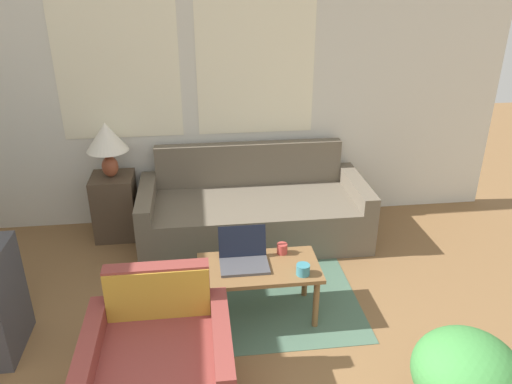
{
  "coord_description": "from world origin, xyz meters",
  "views": [
    {
      "loc": [
        -0.02,
        -0.64,
        2.4
      ],
      "look_at": [
        0.42,
        2.93,
        0.75
      ],
      "focal_mm": 35.0,
      "sensor_mm": 36.0,
      "label": 1
    }
  ],
  "objects_px": {
    "couch": "(253,211)",
    "cup_yellow": "(282,249)",
    "cup_navy": "(303,270)",
    "coffee_table": "(259,273)",
    "table_lamp": "(107,140)",
    "potted_plant": "(465,380)",
    "armchair": "(160,370)",
    "laptop": "(244,257)"
  },
  "relations": [
    {
      "from": "armchair",
      "to": "potted_plant",
      "type": "height_order",
      "value": "armchair"
    },
    {
      "from": "couch",
      "to": "coffee_table",
      "type": "xyz_separation_m",
      "value": [
        -0.1,
        -1.2,
        0.11
      ]
    },
    {
      "from": "table_lamp",
      "to": "cup_navy",
      "type": "bearing_deg",
      "value": -45.31
    },
    {
      "from": "armchair",
      "to": "potted_plant",
      "type": "distance_m",
      "value": 1.67
    },
    {
      "from": "table_lamp",
      "to": "potted_plant",
      "type": "xyz_separation_m",
      "value": [
        2.13,
        -2.57,
        -0.55
      ]
    },
    {
      "from": "table_lamp",
      "to": "coffee_table",
      "type": "relative_size",
      "value": 0.58
    },
    {
      "from": "couch",
      "to": "table_lamp",
      "type": "distance_m",
      "value": 1.49
    },
    {
      "from": "potted_plant",
      "to": "armchair",
      "type": "bearing_deg",
      "value": 165.37
    },
    {
      "from": "table_lamp",
      "to": "potted_plant",
      "type": "height_order",
      "value": "table_lamp"
    },
    {
      "from": "armchair",
      "to": "coffee_table",
      "type": "height_order",
      "value": "armchair"
    },
    {
      "from": "couch",
      "to": "armchair",
      "type": "relative_size",
      "value": 2.56
    },
    {
      "from": "laptop",
      "to": "cup_yellow",
      "type": "height_order",
      "value": "laptop"
    },
    {
      "from": "cup_yellow",
      "to": "potted_plant",
      "type": "bearing_deg",
      "value": -61.36
    },
    {
      "from": "coffee_table",
      "to": "laptop",
      "type": "relative_size",
      "value": 2.52
    },
    {
      "from": "laptop",
      "to": "cup_navy",
      "type": "relative_size",
      "value": 3.63
    },
    {
      "from": "couch",
      "to": "laptop",
      "type": "relative_size",
      "value": 6.01
    },
    {
      "from": "couch",
      "to": "table_lamp",
      "type": "height_order",
      "value": "table_lamp"
    },
    {
      "from": "cup_yellow",
      "to": "potted_plant",
      "type": "xyz_separation_m",
      "value": [
        0.74,
        -1.35,
        -0.05
      ]
    },
    {
      "from": "couch",
      "to": "table_lamp",
      "type": "relative_size",
      "value": 4.08
    },
    {
      "from": "couch",
      "to": "cup_navy",
      "type": "bearing_deg",
      "value": -81.78
    },
    {
      "from": "coffee_table",
      "to": "cup_navy",
      "type": "bearing_deg",
      "value": -25.34
    },
    {
      "from": "couch",
      "to": "armchair",
      "type": "xyz_separation_m",
      "value": [
        -0.77,
        -1.98,
        0.02
      ]
    },
    {
      "from": "couch",
      "to": "cup_yellow",
      "type": "relative_size",
      "value": 26.41
    },
    {
      "from": "laptop",
      "to": "potted_plant",
      "type": "xyz_separation_m",
      "value": [
        1.04,
        -1.25,
        -0.06
      ]
    },
    {
      "from": "coffee_table",
      "to": "laptop",
      "type": "xyz_separation_m",
      "value": [
        -0.1,
        0.05,
        0.11
      ]
    },
    {
      "from": "potted_plant",
      "to": "couch",
      "type": "bearing_deg",
      "value": 109.2
    },
    {
      "from": "armchair",
      "to": "cup_yellow",
      "type": "relative_size",
      "value": 10.31
    },
    {
      "from": "couch",
      "to": "cup_navy",
      "type": "height_order",
      "value": "couch"
    },
    {
      "from": "cup_navy",
      "to": "potted_plant",
      "type": "distance_m",
      "value": 1.24
    },
    {
      "from": "couch",
      "to": "laptop",
      "type": "distance_m",
      "value": 1.19
    },
    {
      "from": "cup_navy",
      "to": "table_lamp",
      "type": "bearing_deg",
      "value": 134.69
    },
    {
      "from": "table_lamp",
      "to": "armchair",
      "type": "bearing_deg",
      "value": -76.19
    },
    {
      "from": "coffee_table",
      "to": "cup_yellow",
      "type": "xyz_separation_m",
      "value": [
        0.2,
        0.16,
        0.1
      ]
    },
    {
      "from": "couch",
      "to": "coffee_table",
      "type": "height_order",
      "value": "couch"
    },
    {
      "from": "table_lamp",
      "to": "couch",
      "type": "bearing_deg",
      "value": -7.38
    },
    {
      "from": "couch",
      "to": "cup_yellow",
      "type": "xyz_separation_m",
      "value": [
        0.1,
        -1.05,
        0.21
      ]
    },
    {
      "from": "cup_navy",
      "to": "cup_yellow",
      "type": "bearing_deg",
      "value": 108.23
    },
    {
      "from": "cup_navy",
      "to": "cup_yellow",
      "type": "distance_m",
      "value": 0.31
    },
    {
      "from": "couch",
      "to": "potted_plant",
      "type": "height_order",
      "value": "couch"
    },
    {
      "from": "laptop",
      "to": "cup_navy",
      "type": "xyz_separation_m",
      "value": [
        0.4,
        -0.19,
        -0.02
      ]
    },
    {
      "from": "cup_navy",
      "to": "armchair",
      "type": "bearing_deg",
      "value": -146.52
    },
    {
      "from": "cup_navy",
      "to": "couch",
      "type": "bearing_deg",
      "value": 98.22
    }
  ]
}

